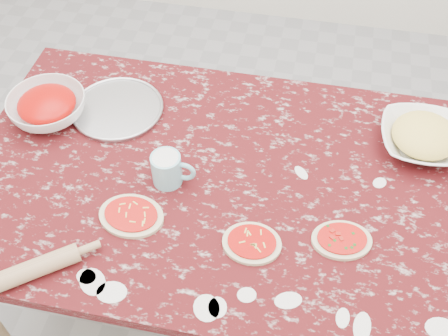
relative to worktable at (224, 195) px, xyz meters
The scene contains 10 objects.
ground 0.67m from the worktable, ahead, with size 4.00×4.00×0.00m, color gray.
worktable is the anchor object (origin of this frame).
pizza_tray 0.48m from the worktable, 151.85° to the left, with size 0.30×0.30×0.01m, color #B2B2B7.
sauce_bowl 0.66m from the worktable, 166.53° to the left, with size 0.26×0.26×0.08m, color white.
cheese_bowl 0.65m from the worktable, 23.44° to the left, with size 0.27×0.27×0.07m, color white.
flour_mug 0.22m from the worktable, 165.95° to the right, with size 0.13×0.09×0.10m.
pizza_left 0.32m from the worktable, 140.15° to the right, with size 0.20×0.16×0.02m.
pizza_mid 0.26m from the worktable, 60.49° to the right, with size 0.17×0.14×0.02m.
pizza_right 0.41m from the worktable, 23.19° to the right, with size 0.19×0.16×0.02m.
rolling_pin 0.62m from the worktable, 135.31° to the right, with size 0.05×0.05×0.26m, color tan.
Camera 1 is at (0.21, -1.03, 2.03)m, focal length 43.73 mm.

